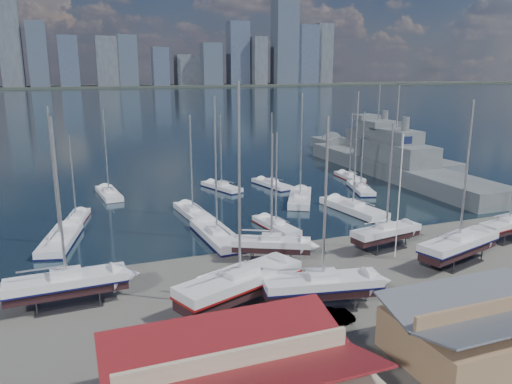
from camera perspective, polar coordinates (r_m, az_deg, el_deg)
name	(u,v)px	position (r m, az deg, el deg)	size (l,w,h in m)	color
ground	(357,272)	(51.19, 11.42, -8.95)	(1400.00, 1400.00, 0.00)	#605E59
water	(103,101)	(351.08, -17.04, 9.95)	(1400.00, 600.00, 0.40)	#172936
far_shore	(85,87)	(610.40, -18.98, 11.29)	(1400.00, 80.00, 2.20)	#2D332D
skyline	(75,52)	(603.92, -20.01, 14.81)	(639.14, 43.80, 107.69)	#475166
shed_red	(238,382)	(30.24, -2.12, -20.92)	(14.70, 9.45, 4.51)	#BFB293
shed_grey	(483,328)	(39.12, 24.51, -13.94)	(12.60, 8.40, 4.17)	#8C6B4C
sailboat_cradle_0	(67,283)	(45.51, -20.82, -9.74)	(10.02, 3.13, 16.04)	#2D2D33
sailboat_cradle_1	(240,283)	(42.42, -1.83, -10.33)	(12.11, 7.32, 18.72)	#2D2D33
sailboat_cradle_2	(271,244)	(52.10, 1.77, -5.97)	(8.25, 5.68, 13.43)	#2D2D33
sailboat_cradle_3	(322,285)	(42.68, 7.61, -10.50)	(10.33, 4.61, 16.12)	#2D2D33
sailboat_cradle_4	(386,232)	(57.48, 14.65, -4.48)	(8.81, 3.76, 14.09)	#2D2D33
sailboat_cradle_5	(459,245)	(55.51, 22.19, -5.58)	(10.83, 5.63, 16.79)	#2D2D33
sailboat_cradle_6	(509,225)	(65.44, 26.93, -3.37)	(8.45, 3.59, 13.44)	#2D2D33
sailboat_moored_0	(61,242)	(61.99, -21.44, -5.29)	(5.49, 11.42, 16.45)	black
sailboat_moored_1	(76,219)	(70.19, -19.84, -2.97)	(4.09, 8.38, 12.07)	black
sailboat_moored_2	(109,195)	(82.46, -16.46, -0.28)	(3.62, 9.77, 14.42)	black
sailboat_moored_3	(217,237)	(59.38, -4.47, -5.16)	(3.84, 11.86, 17.51)	black
sailboat_moored_4	(193,213)	(69.33, -7.24, -2.44)	(3.50, 9.80, 14.51)	black
sailboat_moored_5	(222,188)	(84.00, -3.96, 0.50)	(5.25, 9.16, 13.21)	black
sailboat_moored_6	(276,226)	(63.23, 2.29, -3.95)	(3.47, 8.79, 12.79)	black
sailboat_moored_7	(300,199)	(76.37, 5.05, -0.86)	(8.12, 11.45, 17.05)	black
sailboat_moored_8	(271,185)	(85.88, 1.76, 0.82)	(4.35, 9.21, 13.28)	black
sailboat_moored_9	(353,210)	(71.87, 11.01, -2.00)	(4.75, 11.98, 17.60)	black
sailboat_moored_10	(361,189)	(84.45, 11.87, 0.30)	(5.14, 9.49, 13.67)	black
sailboat_moored_11	(349,177)	(93.41, 10.62, 1.64)	(2.95, 8.56, 12.57)	black
naval_ship_east	(394,167)	(97.77, 15.46, 2.73)	(9.73, 52.45, 18.70)	slate
naval_ship_west	(376,152)	(115.53, 13.55, 4.48)	(9.23, 46.40, 18.15)	slate
car_a	(276,342)	(36.82, 2.26, -16.80)	(1.90, 4.72, 1.61)	gray
car_b	(331,317)	(40.81, 8.53, -13.97)	(1.35, 3.86, 1.27)	gray
car_c	(457,316)	(43.23, 22.00, -12.96)	(2.70, 5.86, 1.63)	gray
car_d	(480,304)	(45.94, 24.26, -11.62)	(2.18, 5.36, 1.56)	gray
flagpole	(401,187)	(53.85, 16.20, 0.53)	(1.16, 0.12, 13.25)	white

